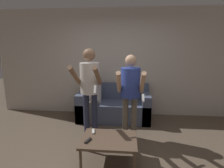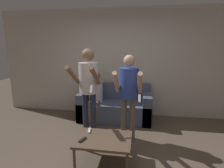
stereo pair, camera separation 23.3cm
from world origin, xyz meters
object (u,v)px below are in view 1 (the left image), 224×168
(coffee_table, at_px, (109,141))
(remote_near, at_px, (88,140))
(couch, at_px, (114,107))
(person_standing_right, at_px, (130,88))
(remote_far, at_px, (93,131))
(person_standing_left, at_px, (90,83))
(person_seated, at_px, (94,93))

(coffee_table, bearing_deg, remote_near, -160.39)
(couch, height_order, remote_near, couch)
(person_standing_right, xyz_separation_m, remote_far, (-0.59, -0.59, -0.60))
(person_standing_left, distance_m, remote_near, 1.11)
(coffee_table, bearing_deg, person_standing_left, 120.15)
(person_standing_left, distance_m, person_standing_right, 0.76)
(coffee_table, bearing_deg, person_seated, 108.61)
(couch, height_order, remote_far, couch)
(person_seated, height_order, remote_far, person_seated)
(coffee_table, xyz_separation_m, remote_far, (-0.27, 0.18, 0.05))
(person_seated, bearing_deg, person_standing_right, -43.66)
(person_seated, bearing_deg, couch, 16.03)
(couch, distance_m, remote_near, 1.83)
(person_standing_left, xyz_separation_m, remote_near, (0.15, -0.88, -0.67))
(person_standing_left, height_order, remote_far, person_standing_left)
(person_standing_right, distance_m, person_seated, 1.21)
(person_standing_left, bearing_deg, person_seated, 95.90)
(person_seated, height_order, coffee_table, person_seated)
(remote_near, relative_size, remote_far, 0.99)
(remote_near, bearing_deg, person_standing_left, 99.79)
(person_standing_left, distance_m, remote_far, 0.91)
(remote_near, bearing_deg, coffee_table, 19.61)
(couch, bearing_deg, person_standing_left, -112.01)
(remote_far, bearing_deg, person_standing_right, 45.29)
(coffee_table, distance_m, remote_near, 0.32)
(remote_far, bearing_deg, remote_near, -94.28)
(couch, distance_m, person_standing_right, 1.24)
(couch, xyz_separation_m, remote_near, (-0.23, -1.81, 0.12))
(person_standing_right, relative_size, person_seated, 1.34)
(coffee_table, bearing_deg, person_standing_right, 68.01)
(person_seated, distance_m, remote_far, 1.44)
(couch, height_order, person_seated, person_seated)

